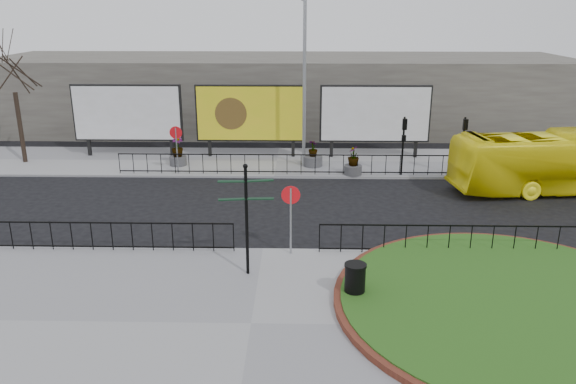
{
  "coord_description": "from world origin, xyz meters",
  "views": [
    {
      "loc": [
        1.3,
        -18.36,
        8.31
      ],
      "look_at": [
        0.84,
        2.34,
        1.47
      ],
      "focal_mm": 35.0,
      "sensor_mm": 36.0,
      "label": 1
    }
  ],
  "objects_px": {
    "fingerpost_sign": "(246,209)",
    "planter_c": "(353,163)",
    "litter_bin": "(355,281)",
    "planter_a": "(178,154)",
    "planter_b": "(313,158)",
    "billboard_mid": "(251,114)",
    "bus": "(562,162)",
    "lamp_post": "(305,78)"
  },
  "relations": [
    {
      "from": "billboard_mid",
      "to": "fingerpost_sign",
      "type": "distance_m",
      "value": 15.0
    },
    {
      "from": "litter_bin",
      "to": "planter_a",
      "type": "height_order",
      "value": "planter_a"
    },
    {
      "from": "litter_bin",
      "to": "planter_b",
      "type": "xyz_separation_m",
      "value": [
        -0.94,
        14.5,
        -0.08
      ]
    },
    {
      "from": "fingerpost_sign",
      "to": "planter_b",
      "type": "relative_size",
      "value": 2.59
    },
    {
      "from": "bus",
      "to": "planter_a",
      "type": "distance_m",
      "value": 19.28
    },
    {
      "from": "planter_a",
      "to": "billboard_mid",
      "type": "bearing_deg",
      "value": 27.23
    },
    {
      "from": "lamp_post",
      "to": "bus",
      "type": "relative_size",
      "value": 0.89
    },
    {
      "from": "bus",
      "to": "litter_bin",
      "type": "bearing_deg",
      "value": 127.95
    },
    {
      "from": "billboard_mid",
      "to": "planter_a",
      "type": "height_order",
      "value": "billboard_mid"
    },
    {
      "from": "lamp_post",
      "to": "bus",
      "type": "distance_m",
      "value": 13.08
    },
    {
      "from": "fingerpost_sign",
      "to": "planter_a",
      "type": "relative_size",
      "value": 2.32
    },
    {
      "from": "planter_b",
      "to": "planter_c",
      "type": "bearing_deg",
      "value": -38.31
    },
    {
      "from": "bus",
      "to": "billboard_mid",
      "type": "bearing_deg",
      "value": 61.78
    },
    {
      "from": "lamp_post",
      "to": "planter_a",
      "type": "distance_m",
      "value": 7.96
    },
    {
      "from": "billboard_mid",
      "to": "planter_b",
      "type": "height_order",
      "value": "billboard_mid"
    },
    {
      "from": "lamp_post",
      "to": "bus",
      "type": "xyz_separation_m",
      "value": [
        12.06,
        -3.79,
        -3.39
      ]
    },
    {
      "from": "fingerpost_sign",
      "to": "litter_bin",
      "type": "relative_size",
      "value": 3.39
    },
    {
      "from": "fingerpost_sign",
      "to": "planter_b",
      "type": "height_order",
      "value": "fingerpost_sign"
    },
    {
      "from": "bus",
      "to": "planter_c",
      "type": "height_order",
      "value": "bus"
    },
    {
      "from": "litter_bin",
      "to": "lamp_post",
      "type": "bearing_deg",
      "value": 95.66
    },
    {
      "from": "lamp_post",
      "to": "planter_b",
      "type": "bearing_deg",
      "value": -0.0
    },
    {
      "from": "billboard_mid",
      "to": "fingerpost_sign",
      "type": "relative_size",
      "value": 1.69
    },
    {
      "from": "planter_b",
      "to": "lamp_post",
      "type": "bearing_deg",
      "value": 180.0
    },
    {
      "from": "lamp_post",
      "to": "planter_a",
      "type": "height_order",
      "value": "lamp_post"
    },
    {
      "from": "planter_b",
      "to": "planter_a",
      "type": "bearing_deg",
      "value": 180.0
    },
    {
      "from": "billboard_mid",
      "to": "planter_a",
      "type": "xyz_separation_m",
      "value": [
        -3.83,
        -1.97,
        -1.84
      ]
    },
    {
      "from": "billboard_mid",
      "to": "planter_c",
      "type": "xyz_separation_m",
      "value": [
        5.53,
        -3.57,
        -1.89
      ]
    },
    {
      "from": "planter_c",
      "to": "lamp_post",
      "type": "bearing_deg",
      "value": 147.57
    },
    {
      "from": "billboard_mid",
      "to": "lamp_post",
      "type": "distance_m",
      "value": 4.23
    },
    {
      "from": "planter_a",
      "to": "planter_b",
      "type": "xyz_separation_m",
      "value": [
        7.33,
        -0.0,
        -0.18
      ]
    },
    {
      "from": "planter_c",
      "to": "fingerpost_sign",
      "type": "bearing_deg",
      "value": -111.06
    },
    {
      "from": "litter_bin",
      "to": "planter_b",
      "type": "distance_m",
      "value": 14.53
    },
    {
      "from": "lamp_post",
      "to": "planter_c",
      "type": "bearing_deg",
      "value": -32.43
    },
    {
      "from": "billboard_mid",
      "to": "planter_b",
      "type": "xyz_separation_m",
      "value": [
        3.5,
        -1.97,
        -2.02
      ]
    },
    {
      "from": "fingerpost_sign",
      "to": "bus",
      "type": "relative_size",
      "value": 0.36
    },
    {
      "from": "fingerpost_sign",
      "to": "planter_b",
      "type": "distance_m",
      "value": 13.31
    },
    {
      "from": "billboard_mid",
      "to": "planter_c",
      "type": "height_order",
      "value": "billboard_mid"
    },
    {
      "from": "planter_c",
      "to": "planter_a",
      "type": "bearing_deg",
      "value": 170.3
    },
    {
      "from": "planter_b",
      "to": "planter_c",
      "type": "relative_size",
      "value": 0.94
    },
    {
      "from": "fingerpost_sign",
      "to": "planter_c",
      "type": "xyz_separation_m",
      "value": [
        4.38,
        11.38,
        -1.63
      ]
    },
    {
      "from": "lamp_post",
      "to": "litter_bin",
      "type": "relative_size",
      "value": 8.51
    },
    {
      "from": "fingerpost_sign",
      "to": "bus",
      "type": "xyz_separation_m",
      "value": [
        13.92,
        9.19,
        -0.9
      ]
    }
  ]
}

